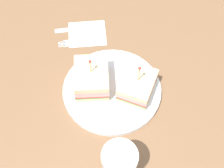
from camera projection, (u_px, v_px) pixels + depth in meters
ground_plane at (112, 93)px, 74.08cm from camera, size 96.47×96.47×2.00cm
plate at (112, 90)px, 72.67cm from camera, size 24.10×24.10×1.34cm
sandwich_half_front at (92, 78)px, 70.32cm from camera, size 10.75×8.96×9.85cm
sandwich_half_back at (137, 86)px, 69.71cm from camera, size 11.68×11.05×9.86cm
drink_glass at (119, 166)px, 58.38cm from camera, size 6.89×6.89×11.20cm
napkin at (87, 34)px, 83.19cm from camera, size 9.96×10.93×0.15cm
fork at (74, 42)px, 81.45cm from camera, size 2.43×11.60×0.35cm
knife at (75, 29)px, 84.03cm from camera, size 1.53×12.78×0.35cm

